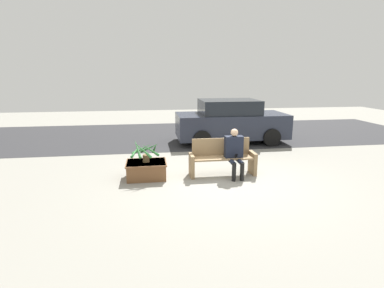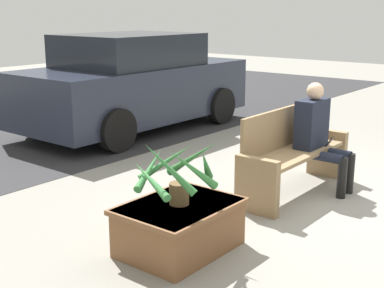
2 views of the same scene
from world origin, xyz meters
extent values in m
plane|color=gray|center=(0.00, 0.00, 0.00)|extent=(30.00, 30.00, 0.00)
cube|color=#2D2D30|center=(0.00, 5.96, 0.00)|extent=(20.00, 6.00, 0.01)
cube|color=#8C704C|center=(-0.82, 0.47, 0.29)|extent=(0.09, 0.49, 0.59)
cube|color=#8C704C|center=(0.80, 0.47, 0.29)|extent=(0.09, 0.49, 0.59)
cube|color=#8C704C|center=(-0.01, 0.47, 0.47)|extent=(1.54, 0.45, 0.04)
cube|color=#8C704C|center=(-0.01, 0.69, 0.71)|extent=(1.54, 0.04, 0.46)
cube|color=black|center=(0.26, 0.43, 0.76)|extent=(0.46, 0.22, 0.55)
sphere|color=tan|center=(0.26, 0.41, 1.14)|extent=(0.19, 0.19, 0.19)
cylinder|color=black|center=(0.16, 0.21, 0.43)|extent=(0.11, 0.44, 0.11)
cylinder|color=black|center=(0.37, 0.21, 0.43)|extent=(0.11, 0.44, 0.11)
cylinder|color=black|center=(0.16, -0.02, 0.23)|extent=(0.10, 0.10, 0.46)
cylinder|color=black|center=(0.37, -0.02, 0.23)|extent=(0.10, 0.10, 0.46)
cube|color=black|center=(0.26, 0.20, 0.58)|extent=(0.07, 0.09, 0.12)
cube|color=brown|center=(-1.97, 0.52, 0.21)|extent=(0.96, 0.72, 0.42)
cube|color=brown|center=(-1.97, 0.52, 0.40)|extent=(1.01, 0.77, 0.04)
cylinder|color=brown|center=(-1.97, 0.52, 0.52)|extent=(0.17, 0.17, 0.19)
cone|color=#387F3D|center=(-1.74, 0.57, 0.77)|extent=(0.16, 0.51, 0.38)
cone|color=#387F3D|center=(-1.86, 0.75, 0.73)|extent=(0.52, 0.29, 0.31)
cone|color=#387F3D|center=(-2.07, 0.77, 0.71)|extent=(0.54, 0.27, 0.26)
cone|color=#387F3D|center=(-2.23, 0.61, 0.69)|extent=(0.25, 0.56, 0.22)
cone|color=#387F3D|center=(-2.17, 0.45, 0.80)|extent=(0.22, 0.47, 0.43)
cone|color=#387F3D|center=(-2.04, 0.32, 0.79)|extent=(0.48, 0.22, 0.42)
cone|color=#387F3D|center=(-1.86, 0.33, 0.78)|extent=(0.46, 0.31, 0.40)
cube|color=#232838|center=(1.25, 4.23, 0.66)|extent=(4.14, 1.80, 0.89)
cube|color=black|center=(1.15, 4.23, 1.36)|extent=(2.15, 1.66, 0.53)
cylinder|color=black|center=(2.53, 3.33, 0.32)|extent=(0.65, 0.18, 0.65)
cylinder|color=black|center=(2.53, 5.13, 0.32)|extent=(0.65, 0.18, 0.65)
cylinder|color=black|center=(-0.04, 3.33, 0.32)|extent=(0.65, 0.18, 0.65)
cylinder|color=black|center=(-0.04, 5.13, 0.32)|extent=(0.65, 0.18, 0.65)
camera|label=1|loc=(-1.86, -6.79, 2.59)|focal=28.00mm
camera|label=2|loc=(-5.22, -2.23, 2.03)|focal=50.00mm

